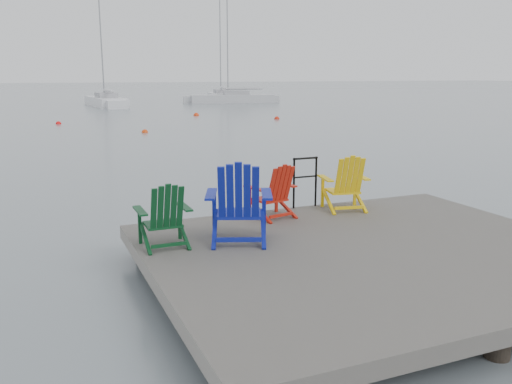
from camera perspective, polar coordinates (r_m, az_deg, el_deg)
name	(u,v)px	position (r m, az deg, el deg)	size (l,w,h in m)	color
ground	(371,283)	(7.77, 12.01, -9.31)	(400.00, 400.00, 0.00)	slate
dock	(372,259)	(7.65, 12.13, -6.88)	(6.00, 5.00, 1.40)	#2E2C29
handrail	(305,177)	(9.62, 5.19, 1.56)	(0.48, 0.04, 0.90)	black
chair_green	(164,215)	(7.46, -9.62, -2.39)	(0.72, 0.67, 0.91)	#0A3A1A
chair_blue	(239,202)	(7.54, -1.82, -1.04)	(1.12, 1.07, 1.16)	navy
chair_red	(274,191)	(8.87, 1.90, 0.11)	(0.82, 0.78, 0.90)	#B81C0D
chair_yellow	(346,183)	(9.49, 9.40, 0.98)	(0.88, 0.83, 0.97)	yellow
sailboat_near	(106,102)	(51.79, -15.54, 9.09)	(2.83, 9.02, 12.22)	white
sailboat_mid	(221,97)	(61.38, -3.65, 9.94)	(4.06, 9.10, 12.12)	silver
sailboat_far	(232,99)	(56.35, -2.49, 9.74)	(8.69, 3.86, 11.62)	silver
buoy_a	(145,132)	(27.64, -11.62, 6.16)	(0.32, 0.32, 0.32)	#E5410D
buoy_b	(59,124)	(33.82, -20.07, 6.74)	(0.32, 0.32, 0.32)	#F80E0F
buoy_c	(277,119)	(35.34, 2.21, 7.68)	(0.35, 0.35, 0.35)	red
buoy_d	(196,116)	(38.65, -6.31, 8.01)	(0.40, 0.40, 0.40)	#F4390E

